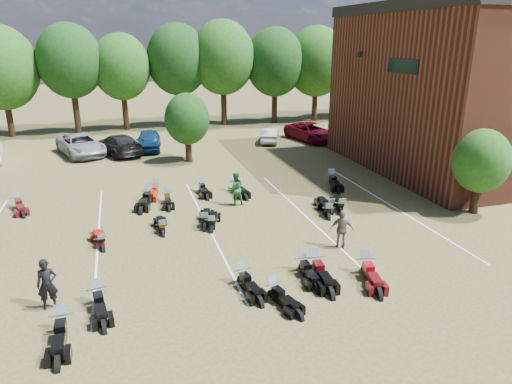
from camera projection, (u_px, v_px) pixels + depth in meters
name	position (u px, v px, depth m)	size (l,w,h in m)	color
ground	(290.00, 246.00, 19.81)	(160.00, 160.00, 0.00)	brown
car_2	(81.00, 145.00, 34.86)	(2.61, 5.65, 1.57)	gray
car_3	(118.00, 144.00, 35.11)	(2.15, 5.28, 1.53)	black
car_4	(149.00, 140.00, 36.45)	(1.83, 4.54, 1.55)	navy
car_5	(270.00, 135.00, 39.21)	(1.38, 3.95, 1.30)	beige
car_6	(311.00, 132.00, 39.72)	(2.55, 5.53, 1.54)	#630517
car_7	(359.00, 129.00, 41.25)	(1.89, 4.65, 1.35)	#3B3A3F
person_black	(47.00, 284.00, 14.98)	(0.65, 0.43, 1.78)	black
person_green	(235.00, 189.00, 24.39)	(0.89, 0.69, 1.82)	#215A2D
person_grey	(342.00, 229.00, 19.39)	(0.99, 0.41, 1.69)	#605B52
motorcycle_0	(63.00, 332.00, 14.00)	(0.72, 2.25, 1.26)	black
motorcycle_1	(99.00, 304.00, 15.49)	(0.70, 2.20, 1.22)	black
motorcycle_2	(242.00, 284.00, 16.77)	(0.68, 2.13, 1.19)	black
motorcycle_3	(302.00, 271.00, 17.66)	(0.67, 2.10, 1.17)	black
motorcycle_4	(273.00, 298.00, 15.87)	(0.64, 1.99, 1.11)	black
motorcycle_5	(315.00, 273.00, 17.55)	(0.77, 2.41, 1.34)	black
motorcycle_6	(365.00, 273.00, 17.49)	(0.74, 2.33, 1.30)	#490A10
motorcycle_7	(103.00, 250.00, 19.41)	(0.64, 2.02, 1.13)	#9B0C0B
motorcycle_8	(163.00, 235.00, 20.86)	(0.65, 2.03, 1.13)	black
motorcycle_9	(205.00, 229.00, 21.51)	(0.72, 2.27, 1.27)	black
motorcycle_10	(212.00, 231.00, 21.28)	(0.68, 2.12, 1.18)	black
motorcycle_11	(328.00, 219.00, 22.77)	(0.68, 2.14, 1.19)	black
motorcycle_12	(341.00, 214.00, 23.35)	(0.72, 2.25, 1.26)	black
motorcycle_13	(330.00, 213.00, 23.49)	(0.66, 2.08, 1.16)	black
motorcycle_14	(19.00, 208.00, 24.20)	(0.70, 2.19, 1.22)	#480A13
motorcycle_15	(156.00, 194.00, 26.40)	(0.69, 2.15, 1.20)	maroon
motorcycle_16	(149.00, 201.00, 25.15)	(0.79, 2.47, 1.38)	black
motorcycle_17	(167.00, 202.00, 25.14)	(0.64, 2.02, 1.13)	black
motorcycle_18	(201.00, 191.00, 26.82)	(0.67, 2.11, 1.18)	black
motorcycle_19	(235.00, 191.00, 26.88)	(0.73, 2.30, 1.28)	black
motorcycle_20	(331.00, 184.00, 28.12)	(0.76, 2.38, 1.33)	black
tree_line	(175.00, 62.00, 43.81)	(56.00, 6.00, 9.79)	black
young_tree_near_building	(481.00, 161.00, 22.68)	(2.80, 2.80, 4.16)	black
young_tree_midfield	(187.00, 119.00, 32.33)	(3.20, 3.20, 4.70)	black
parking_lines	(208.00, 227.00, 21.72)	(20.10, 14.00, 0.01)	silver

